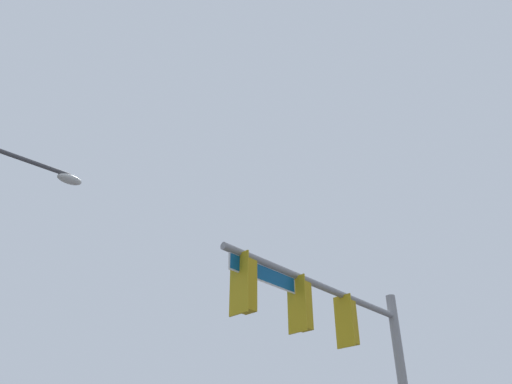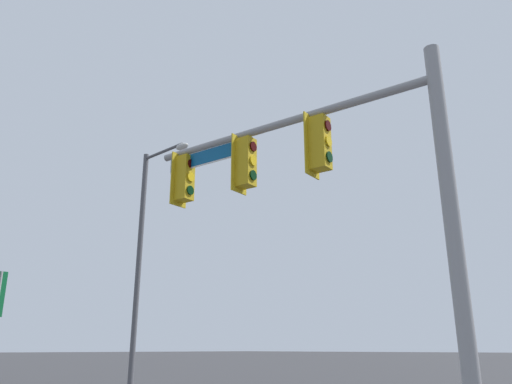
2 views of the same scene
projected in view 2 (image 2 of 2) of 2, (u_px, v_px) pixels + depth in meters
The scene contains 2 objects.
signal_pole_near at pixel (318, 178), 9.65m from camera, with size 6.68×1.35×6.60m.
street_lamp at pixel (144, 248), 16.57m from camera, with size 2.36×0.31×8.07m.
Camera 2 is at (-8.27, 2.68, 1.48)m, focal length 35.00 mm.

